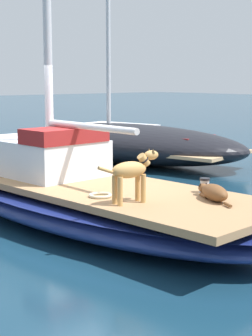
% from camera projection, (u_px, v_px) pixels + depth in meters
% --- Properties ---
extents(ground_plane, '(120.00, 120.00, 0.00)m').
position_uv_depth(ground_plane, '(85.00, 222.00, 8.84)').
color(ground_plane, '#143347').
extents(sailboat_main, '(2.98, 7.38, 0.66)m').
position_uv_depth(sailboat_main, '(85.00, 202.00, 8.79)').
color(sailboat_main, navy).
rests_on(sailboat_main, ground).
extents(cabin_house, '(1.54, 2.31, 0.84)m').
position_uv_depth(cabin_house, '(42.00, 154.00, 9.46)').
color(cabin_house, silver).
rests_on(cabin_house, sailboat_main).
extents(dog_brown, '(0.50, 0.90, 0.22)m').
position_uv_depth(dog_brown, '(213.00, 192.00, 7.43)').
color(dog_brown, brown).
rests_on(dog_brown, sailboat_main).
extents(dog_tan, '(0.94, 0.29, 0.70)m').
position_uv_depth(dog_tan, '(132.00, 171.00, 7.22)').
color(dog_tan, tan).
rests_on(dog_tan, sailboat_main).
extents(deck_winch, '(0.16, 0.16, 0.21)m').
position_uv_depth(deck_winch, '(205.00, 186.00, 7.93)').
color(deck_winch, '#B7B7BC').
rests_on(deck_winch, sailboat_main).
extents(coiled_rope, '(0.32, 0.32, 0.04)m').
position_uv_depth(coiled_rope, '(100.00, 195.00, 7.64)').
color(coiled_rope, beige).
rests_on(coiled_rope, sailboat_main).
extents(moored_boat_starboard_side, '(4.09, 7.53, 7.67)m').
position_uv_depth(moored_boat_starboard_side, '(129.00, 142.00, 15.12)').
color(moored_boat_starboard_side, black).
rests_on(moored_boat_starboard_side, ground).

